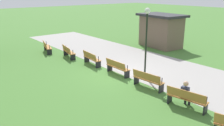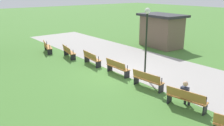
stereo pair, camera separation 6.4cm
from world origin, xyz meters
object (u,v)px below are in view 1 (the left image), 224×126
(bench_0, at_px, (47,47))
(lamp_post, at_px, (147,30))
(bench_3, at_px, (117,67))
(bench_4, at_px, (148,80))
(bench_5, at_px, (187,98))
(person_seated, at_px, (186,93))
(kiosk, at_px, (161,30))
(bench_1, at_px, (68,52))
(bench_2, at_px, (91,58))

(bench_0, xyz_separation_m, lamp_post, (8.89, 2.07, 2.28))
(bench_0, distance_m, bench_3, 7.68)
(bench_4, height_order, lamp_post, lamp_post)
(bench_0, height_order, bench_5, same)
(person_seated, distance_m, kiosk, 11.60)
(bench_0, relative_size, bench_5, 1.00)
(bench_0, height_order, kiosk, kiosk)
(bench_0, height_order, lamp_post, lamp_post)
(bench_0, bearing_deg, kiosk, 79.34)
(bench_1, height_order, bench_3, same)
(bench_4, relative_size, bench_5, 0.99)
(bench_0, xyz_separation_m, person_seated, (12.58, 0.69, 0.16))
(bench_4, bearing_deg, lamp_post, 133.06)
(bench_1, xyz_separation_m, bench_4, (7.67, 0.34, 0.00))
(bench_0, distance_m, bench_1, 2.57)
(bench_1, relative_size, bench_2, 1.01)
(bench_3, bearing_deg, bench_5, -5.15)
(bench_1, xyz_separation_m, person_seated, (10.08, 0.12, 0.16))
(bench_4, xyz_separation_m, bench_5, (2.54, -0.34, 0.00))
(bench_5, bearing_deg, bench_4, 161.93)
(bench_1, bearing_deg, bench_5, 10.34)
(bench_2, distance_m, bench_5, 7.68)
(bench_5, bearing_deg, bench_2, 167.08)
(lamp_post, bearing_deg, bench_3, -141.08)
(bench_1, bearing_deg, person_seated, 11.02)
(bench_5, xyz_separation_m, kiosk, (-8.40, 8.23, 1.00))
(bench_3, relative_size, lamp_post, 0.44)
(person_seated, bearing_deg, bench_3, 165.73)
(bench_1, xyz_separation_m, bench_3, (5.11, 0.46, 0.00))
(bench_4, height_order, person_seated, person_seated)
(person_seated, relative_size, lamp_post, 0.30)
(bench_4, bearing_deg, bench_2, 174.83)
(bench_1, distance_m, bench_3, 5.13)
(bench_0, distance_m, bench_5, 12.73)
(bench_2, relative_size, bench_3, 1.02)
(bench_0, relative_size, person_seated, 1.48)
(bench_4, distance_m, person_seated, 2.42)
(bench_0, height_order, bench_3, same)
(bench_3, distance_m, lamp_post, 2.81)
(bench_5, height_order, person_seated, person_seated)
(bench_1, height_order, person_seated, person_seated)
(bench_3, xyz_separation_m, lamp_post, (1.28, 1.03, 2.28))
(bench_5, bearing_deg, lamp_post, 148.35)
(bench_3, xyz_separation_m, person_seated, (4.97, -0.34, 0.16))
(bench_2, bearing_deg, bench_4, 5.17)
(kiosk, bearing_deg, bench_2, -79.82)
(bench_0, bearing_deg, bench_4, 20.66)
(person_seated, height_order, lamp_post, lamp_post)
(bench_1, bearing_deg, bench_3, 15.49)
(lamp_post, xyz_separation_m, kiosk, (-4.57, 6.74, -1.28))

